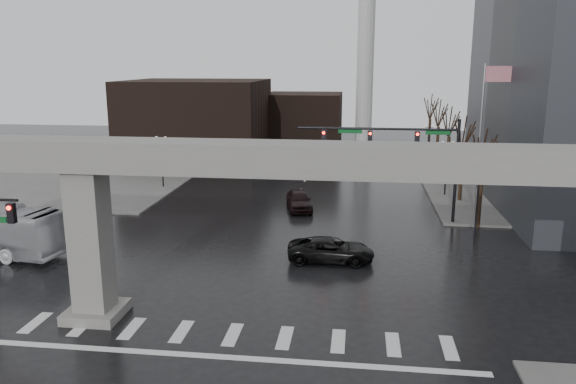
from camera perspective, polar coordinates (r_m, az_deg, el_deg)
ground at (r=27.34m, az=-5.17°, el=-13.28°), size 160.00×160.00×0.00m
sidewalk_ne at (r=64.47m, az=25.66°, el=1.02°), size 28.00×36.00×0.15m
sidewalk_nw at (r=68.71m, az=-20.18°, el=2.19°), size 28.00×36.00×0.15m
elevated_guideway at (r=24.82m, az=-2.64°, el=0.89°), size 48.00×2.60×8.70m
building_far_left at (r=69.07m, az=-9.25°, el=7.01°), size 16.00×14.00×10.00m
building_far_mid at (r=76.69m, az=1.61°, el=7.01°), size 10.00×10.00×8.00m
smokestack at (r=69.91m, az=7.90°, el=13.98°), size 3.60×3.60×30.00m
signal_mast_arm at (r=43.31m, az=11.87°, el=4.46°), size 12.12×0.43×8.00m
flagpole_assembly at (r=47.17m, az=19.37°, el=6.78°), size 2.06×0.12×12.00m
lamp_right_0 at (r=39.70m, az=18.74°, el=-0.19°), size 1.22×0.32×5.11m
lamp_right_1 at (r=53.23m, az=15.84°, el=3.25°), size 1.22×0.32×5.11m
lamp_right_2 at (r=66.95m, az=14.12°, el=5.28°), size 1.22×0.32×5.11m
lamp_left_0 at (r=43.24m, az=-18.94°, el=0.84°), size 1.22×0.32×5.11m
lamp_left_1 at (r=55.92m, az=-12.72°, el=3.88°), size 1.22×0.32×5.11m
lamp_left_2 at (r=69.11m, az=-8.81°, el=5.75°), size 1.22×0.32×5.11m
tree_right_0 at (r=43.89m, az=18.98°, el=0.09°), size 1.09×1.58×7.50m
tree_right_1 at (r=51.58m, az=17.25°, el=2.15°), size 1.09×1.61×7.67m
tree_right_2 at (r=59.34m, az=15.96°, el=3.66°), size 1.10×1.63×7.85m
tree_right_3 at (r=67.16m, az=14.97°, el=4.83°), size 1.11×1.66×8.02m
tree_right_4 at (r=75.02m, az=14.18°, el=5.75°), size 1.12×1.69×8.19m
pickup_truck at (r=35.03m, az=4.38°, el=-5.90°), size 5.40×2.59×1.49m
far_car at (r=47.04m, az=1.13°, el=-0.81°), size 2.89×5.11×1.64m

